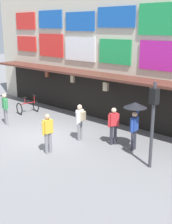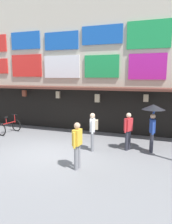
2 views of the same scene
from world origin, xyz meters
name	(u,v)px [view 1 (image 1 of 2)]	position (x,y,z in m)	size (l,w,h in m)	color
ground_plane	(42,136)	(0.00, 0.00, 0.00)	(80.00, 80.00, 0.00)	slate
shopfront	(104,47)	(0.00, 4.57, 3.96)	(18.00, 2.60, 8.00)	beige
traffic_light_far	(153,112)	(5.49, 0.60, 2.14)	(0.32, 0.35, 3.20)	#38383D
bicycle_parked	(28,107)	(-3.66, 1.93, 0.39)	(0.88, 1.25, 1.05)	black
pedestrian_in_red	(114,124)	(3.15, 1.43, 0.95)	(0.37, 0.48, 1.68)	#2D2D38
pedestrian_in_green	(5,107)	(-2.76, -0.18, 0.95)	(0.51, 0.31, 1.68)	gray
pedestrian_with_umbrella	(135,113)	(4.15, 1.52, 1.64)	(0.96, 0.96, 2.08)	#2D2D38
pedestrian_in_black	(80,120)	(1.71, 0.84, 0.98)	(0.42, 0.52, 1.68)	gray
pedestrian_in_yellow	(48,131)	(1.74, -1.10, 0.95)	(0.26, 0.53, 1.68)	gray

